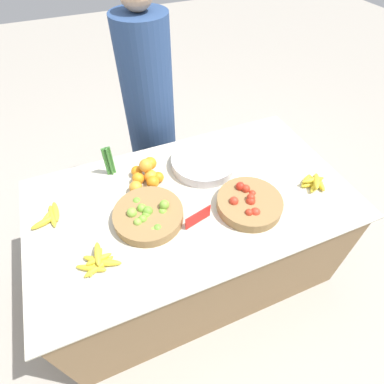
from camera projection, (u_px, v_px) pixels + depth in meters
The scene contains 12 objects.
ground_plane at pixel (192, 264), 2.23m from camera, with size 12.00×12.00×0.00m, color #ADA599.
market_table at pixel (192, 235), 1.96m from camera, with size 1.80×1.03×0.74m.
lime_bowl at pixel (148, 215), 1.56m from camera, with size 0.37×0.37×0.10m.
tomato_basket at pixel (249, 203), 1.61m from camera, with size 0.35×0.35×0.10m.
orange_pile at pixel (146, 175), 1.73m from camera, with size 0.22×0.20×0.14m.
metal_bowl at pixel (204, 162), 1.84m from camera, with size 0.40×0.40×0.06m.
price_sign at pixel (198, 217), 1.54m from camera, with size 0.16×0.05×0.08m.
veg_bundle at pixel (109, 161), 1.75m from camera, with size 0.05×0.03×0.20m.
banana_bunch_front_left at pixel (314, 182), 1.73m from camera, with size 0.16×0.16×0.06m.
banana_bunch_middle_left at pixel (98, 262), 1.39m from camera, with size 0.21×0.16×0.06m.
banana_bunch_middle_right at pixel (51, 216), 1.58m from camera, with size 0.15×0.18×0.03m.
vendor_person at pixel (151, 119), 2.18m from camera, with size 0.35×0.35×1.65m.
Camera 1 is at (-0.43, -1.03, 2.00)m, focal length 28.00 mm.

